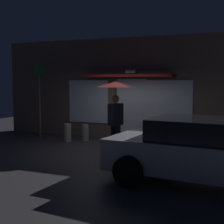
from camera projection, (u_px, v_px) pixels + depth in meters
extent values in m
plane|color=#38353A|center=(107.00, 152.00, 10.04)|extent=(18.00, 18.00, 0.00)
cube|color=brown|center=(133.00, 89.00, 12.03)|extent=(10.54, 0.30, 3.67)
cube|color=white|center=(131.00, 109.00, 11.94)|extent=(1.10, 0.04, 2.20)
cube|color=white|center=(88.00, 101.00, 12.58)|extent=(1.62, 0.04, 1.60)
cube|color=white|center=(169.00, 103.00, 11.40)|extent=(1.62, 0.04, 1.60)
cube|color=white|center=(131.00, 72.00, 11.74)|extent=(0.36, 0.16, 0.12)
cube|color=maroon|center=(128.00, 76.00, 11.53)|extent=(3.20, 0.70, 0.08)
cylinder|color=black|center=(113.00, 138.00, 10.07)|extent=(0.15, 0.15, 0.80)
cylinder|color=black|center=(118.00, 139.00, 9.94)|extent=(0.15, 0.15, 0.80)
cube|color=black|center=(116.00, 114.00, 9.94)|extent=(0.37, 0.51, 0.65)
cube|color=silver|center=(120.00, 114.00, 9.93)|extent=(0.06, 0.14, 0.52)
cube|color=#721966|center=(120.00, 115.00, 9.93)|extent=(0.04, 0.05, 0.41)
sphere|color=tan|center=(116.00, 99.00, 9.90)|extent=(0.22, 0.22, 0.22)
cylinder|color=slate|center=(116.00, 98.00, 9.89)|extent=(0.02, 0.02, 0.95)
cone|color=#4C0C0C|center=(116.00, 84.00, 9.86)|extent=(1.15, 1.15, 0.16)
cube|color=#A5A8AD|center=(209.00, 157.00, 6.77)|extent=(4.25, 2.06, 0.65)
cube|color=black|center=(210.00, 130.00, 6.72)|extent=(2.42, 1.70, 0.44)
cylinder|color=black|center=(158.00, 154.00, 8.20)|extent=(0.66, 0.27, 0.64)
cylinder|color=black|center=(129.00, 171.00, 6.67)|extent=(0.66, 0.27, 0.64)
cylinder|color=#595B60|center=(40.00, 101.00, 12.17)|extent=(0.07, 0.07, 2.76)
cube|color=#198C33|center=(39.00, 70.00, 12.04)|extent=(0.40, 0.02, 0.30)
cylinder|color=#9E998E|center=(85.00, 133.00, 11.75)|extent=(0.25, 0.25, 0.59)
cylinder|color=#B2A899|center=(67.00, 133.00, 11.64)|extent=(0.26, 0.26, 0.64)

